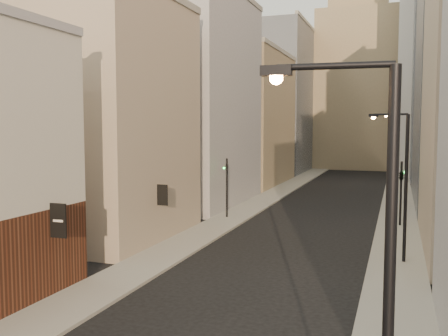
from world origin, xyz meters
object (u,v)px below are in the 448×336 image
Objects in this scene: streetlamp_far at (404,153)px; traffic_light_left at (227,176)px; white_tower at (427,53)px; traffic_light_right at (401,178)px; streetlamp_near at (375,288)px; streetlamp_mid at (402,179)px; clock_tower at (358,72)px.

streetlamp_far is 18.75m from traffic_light_left.
traffic_light_right is (-3.33, -41.91, -14.84)m from white_tower.
streetlamp_mid is (0.55, 20.51, -0.19)m from streetlamp_near.
streetlamp_far reaches higher than traffic_light_right.
white_tower is 4.68× the size of streetlamp_far.
clock_tower reaches higher than streetlamp_far.
white_tower is (11.00, -14.00, 0.97)m from clock_tower.
traffic_light_left and traffic_light_right have the same top height.
streetlamp_far is 1.78× the size of traffic_light_left.
traffic_light_right is at bearing 85.41° from streetlamp_near.
traffic_light_left is (-13.78, -12.63, -1.50)m from streetlamp_far.
streetlamp_far is (0.26, 22.26, 0.30)m from streetlamp_mid.
streetlamp_far reaches higher than traffic_light_left.
streetlamp_near is at bearing -85.34° from clock_tower.
clock_tower is 5.38× the size of streetlamp_mid.
traffic_light_left is at bearing -1.23° from traffic_light_right.
streetlamp_mid is at bearing -93.65° from white_tower.
streetlamp_near is (-3.91, -73.11, -13.64)m from white_tower.
traffic_light_left is at bearing -95.89° from clock_tower.
clock_tower is at bearing 108.16° from streetlamp_far.
streetlamp_far is 11.64m from traffic_light_right.
streetlamp_near is 20.51m from streetlamp_mid.
white_tower is 8.30× the size of traffic_light_right.
streetlamp_near reaches higher than streetlamp_mid.
traffic_light_left is at bearing -129.43° from streetlamp_far.
traffic_light_left is at bearing -111.45° from white_tower.
streetlamp_far is at bearing 99.10° from streetlamp_mid.
streetlamp_near reaches higher than traffic_light_left.
traffic_light_right is at bearing -83.03° from streetlamp_far.
traffic_light_left is (-13.52, 9.64, -1.21)m from streetlamp_mid.
streetlamp_near is 1.74× the size of traffic_light_left.
traffic_light_left is (-12.97, 30.14, -1.40)m from streetlamp_near.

